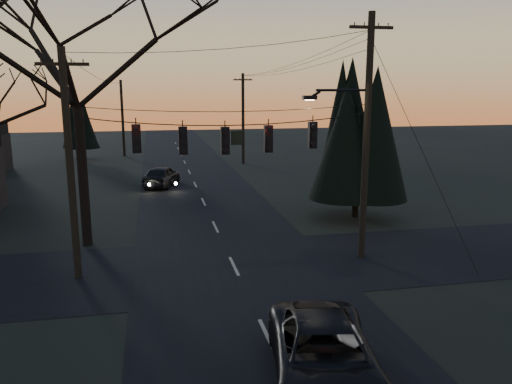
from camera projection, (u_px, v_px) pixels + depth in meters
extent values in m
cube|color=black|center=(207.00, 209.00, 29.77)|extent=(8.00, 120.00, 0.02)
cube|color=black|center=(234.00, 266.00, 20.18)|extent=(60.00, 7.00, 0.02)
cylinder|color=black|center=(226.00, 114.00, 18.90)|extent=(11.50, 0.04, 0.04)
cylinder|color=black|center=(83.00, 178.00, 22.35)|extent=(0.44, 0.44, 6.26)
cylinder|color=black|center=(355.00, 202.00, 27.99)|extent=(0.36, 0.36, 1.60)
cone|color=black|center=(358.00, 138.00, 27.26)|extent=(4.06, 4.06, 6.41)
cylinder|color=black|center=(0.00, 159.00, 34.47)|extent=(0.44, 0.44, 4.63)
cylinder|color=black|center=(79.00, 152.00, 50.31)|extent=(0.36, 0.36, 1.60)
cone|color=black|center=(78.00, 127.00, 49.79)|extent=(3.22, 3.22, 4.31)
imported|color=black|center=(324.00, 357.00, 11.96)|extent=(3.42, 5.74, 1.50)
imported|color=black|center=(162.00, 176.00, 36.63)|extent=(3.15, 4.92, 1.56)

